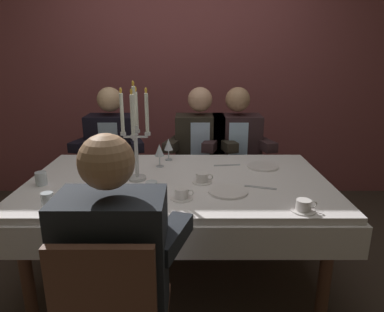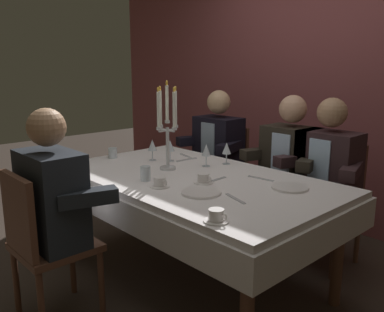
{
  "view_description": "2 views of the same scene",
  "coord_description": "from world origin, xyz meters",
  "views": [
    {
      "loc": [
        0.09,
        -2.08,
        1.52
      ],
      "look_at": [
        0.1,
        -0.04,
        0.91
      ],
      "focal_mm": 32.37,
      "sensor_mm": 36.0,
      "label": 1
    },
    {
      "loc": [
        1.93,
        -1.8,
        1.47
      ],
      "look_at": [
        0.0,
        -0.02,
        0.88
      ],
      "focal_mm": 38.67,
      "sensor_mm": 36.0,
      "label": 2
    }
  ],
  "objects": [
    {
      "name": "seated_diner_2",
      "position": [
        0.16,
        0.89,
        0.74
      ],
      "size": [
        0.63,
        0.48,
        1.24
      ],
      "color": "brown",
      "rests_on": "ground_plane"
    },
    {
      "name": "knife_3",
      "position": [
        0.34,
        0.28,
        0.74
      ],
      "size": [
        0.19,
        0.04,
        0.01
      ],
      "primitive_type": "cube",
      "rotation": [
        0.0,
        0.0,
        0.12
      ],
      "color": "#B7B7BC",
      "rests_on": "dining_table"
    },
    {
      "name": "water_tumbler_1",
      "position": [
        -0.65,
        -0.45,
        0.79
      ],
      "size": [
        0.06,
        0.06,
        0.09
      ],
      "primitive_type": "cylinder",
      "color": "silver",
      "rests_on": "dining_table"
    },
    {
      "name": "spoon_0",
      "position": [
        -0.49,
        0.37,
        0.74
      ],
      "size": [
        0.17,
        0.06,
        0.01
      ],
      "primitive_type": "cube",
      "rotation": [
        0.0,
        0.0,
        -0.24
      ],
      "color": "#B7B7BC",
      "rests_on": "dining_table"
    },
    {
      "name": "water_tumbler_2",
      "position": [
        -0.83,
        -0.1,
        0.78
      ],
      "size": [
        0.07,
        0.07,
        0.08
      ],
      "primitive_type": "cylinder",
      "color": "silver",
      "rests_on": "dining_table"
    },
    {
      "name": "dinner_plate_1",
      "position": [
        0.59,
        0.24,
        0.75
      ],
      "size": [
        0.22,
        0.22,
        0.01
      ],
      "primitive_type": "cylinder",
      "color": "white",
      "rests_on": "dining_table"
    },
    {
      "name": "coffee_cup_1",
      "position": [
        0.66,
        -0.47,
        0.77
      ],
      "size": [
        0.13,
        0.12,
        0.06
      ],
      "color": "white",
      "rests_on": "dining_table"
    },
    {
      "name": "spoon_1",
      "position": [
        0.17,
        0.05,
        0.74
      ],
      "size": [
        0.03,
        0.17,
        0.01
      ],
      "primitive_type": "cube",
      "rotation": [
        0.0,
        0.0,
        1.63
      ],
      "color": "#B7B7BC",
      "rests_on": "dining_table"
    },
    {
      "name": "back_wall",
      "position": [
        0.0,
        1.66,
        1.35
      ],
      "size": [
        6.0,
        0.12,
        2.7
      ],
      "primitive_type": "cube",
      "color": "brown",
      "rests_on": "ground_plane"
    },
    {
      "name": "wine_glass_1",
      "position": [
        -0.55,
        0.08,
        0.85
      ],
      "size": [
        0.07,
        0.07,
        0.16
      ],
      "color": "silver",
      "rests_on": "dining_table"
    },
    {
      "name": "dinner_plate_0",
      "position": [
        0.3,
        -0.22,
        0.75
      ],
      "size": [
        0.23,
        0.23,
        0.01
      ],
      "primitive_type": "cylinder",
      "color": "white",
      "rests_on": "dining_table"
    },
    {
      "name": "seated_diner_3",
      "position": [
        0.48,
        0.89,
        0.74
      ],
      "size": [
        0.63,
        0.48,
        1.24
      ],
      "color": "brown",
      "rests_on": "ground_plane"
    },
    {
      "name": "knife_4",
      "position": [
        -0.38,
        0.29,
        0.74
      ],
      "size": [
        0.04,
        0.19,
        0.01
      ],
      "primitive_type": "cube",
      "rotation": [
        0.0,
        0.0,
        1.47
      ],
      "color": "#B7B7BC",
      "rests_on": "dining_table"
    },
    {
      "name": "candelabra",
      "position": [
        -0.26,
        -0.01,
        1.04
      ],
      "size": [
        0.19,
        0.19,
        0.62
      ],
      "color": "silver",
      "rests_on": "dining_table"
    },
    {
      "name": "seated_diner_1",
      "position": [
        -0.22,
        -0.89,
        0.74
      ],
      "size": [
        0.63,
        0.48,
        1.24
      ],
      "color": "brown",
      "rests_on": "ground_plane"
    },
    {
      "name": "seated_diner_0",
      "position": [
        -0.62,
        0.89,
        0.74
      ],
      "size": [
        0.63,
        0.48,
        1.24
      ],
      "color": "brown",
      "rests_on": "ground_plane"
    },
    {
      "name": "wine_glass_2",
      "position": [
        -0.09,
        0.41,
        0.85
      ],
      "size": [
        0.07,
        0.07,
        0.16
      ],
      "color": "silver",
      "rests_on": "dining_table"
    },
    {
      "name": "knife_2",
      "position": [
        0.5,
        -0.15,
        0.74
      ],
      "size": [
        0.19,
        0.07,
        0.01
      ],
      "primitive_type": "cube",
      "rotation": [
        0.0,
        0.0,
        -0.3
      ],
      "color": "#B7B7BC",
      "rests_on": "dining_table"
    },
    {
      "name": "coffee_cup_0",
      "position": [
        0.03,
        -0.31,
        0.77
      ],
      "size": [
        0.13,
        0.12,
        0.06
      ],
      "color": "white",
      "rests_on": "dining_table"
    },
    {
      "name": "wine_glass_0",
      "position": [
        -0.14,
        0.25,
        0.85
      ],
      "size": [
        0.07,
        0.07,
        0.16
      ],
      "color": "silver",
      "rests_on": "dining_table"
    },
    {
      "name": "water_tumbler_0",
      "position": [
        -0.14,
        -0.29,
        0.79
      ],
      "size": [
        0.07,
        0.07,
        0.09
      ],
      "primitive_type": "cylinder",
      "color": "silver",
      "rests_on": "dining_table"
    },
    {
      "name": "dining_table",
      "position": [
        0.0,
        0.0,
        0.62
      ],
      "size": [
        1.94,
        1.14,
        0.74
      ],
      "color": "white",
      "rests_on": "ground_plane"
    },
    {
      "name": "ground_plane",
      "position": [
        0.0,
        0.0,
        0.0
      ],
      "size": [
        12.0,
        12.0,
        0.0
      ],
      "primitive_type": "plane",
      "color": "#3B2F27"
    },
    {
      "name": "coffee_cup_2",
      "position": [
        0.15,
        -0.06,
        0.77
      ],
      "size": [
        0.13,
        0.12,
        0.06
      ],
      "color": "white",
      "rests_on": "dining_table"
    },
    {
      "name": "wine_glass_3",
      "position": [
        -0.44,
        0.17,
        0.85
      ],
      "size": [
        0.07,
        0.07,
        0.16
      ],
      "color": "silver",
      "rests_on": "dining_table"
    }
  ]
}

